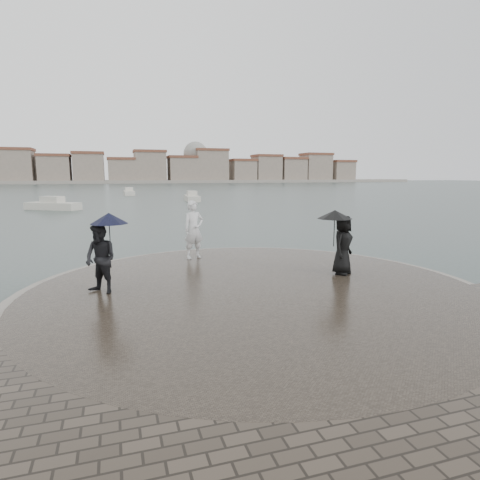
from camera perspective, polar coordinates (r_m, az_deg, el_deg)
name	(u,v)px	position (r m, az deg, el deg)	size (l,w,h in m)	color
ground	(317,355)	(7.95, 10.86, -15.82)	(400.00, 400.00, 0.00)	#2B3835
kerb_ring	(254,295)	(10.89, 2.07, -7.77)	(12.50, 12.50, 0.32)	gray
quay_tip	(254,294)	(10.88, 2.07, -7.67)	(11.90, 11.90, 0.36)	#2D261E
statue	(194,230)	(14.49, -6.59, 1.48)	(0.76, 0.50, 2.08)	silver
visitor_left	(102,251)	(10.72, -19.00, -1.45)	(1.28, 1.12, 2.04)	black
visitor_right	(341,237)	(12.43, 14.13, 0.36)	(1.30, 1.13, 1.95)	black
far_skyline	(105,169)	(167.06, -18.70, 9.56)	(260.00, 20.00, 37.00)	gray
boats	(131,198)	(54.53, -15.25, 5.82)	(19.04, 31.80, 1.50)	beige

